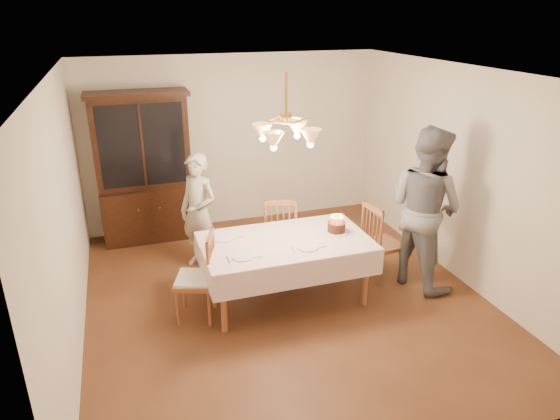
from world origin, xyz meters
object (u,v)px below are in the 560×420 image
object	(u,v)px
china_hutch	(144,171)
birthday_cake	(336,228)
dining_table	(285,246)
elderly_woman	(199,212)
chair_far_side	(280,236)

from	to	relation	value
china_hutch	birthday_cake	distance (m)	3.01
dining_table	elderly_woman	world-z (taller)	elderly_woman
dining_table	chair_far_side	world-z (taller)	chair_far_side
china_hutch	elderly_woman	size ratio (longest dim) A/B	1.40
chair_far_side	elderly_woman	world-z (taller)	elderly_woman
china_hutch	chair_far_side	world-z (taller)	china_hutch
elderly_woman	birthday_cake	xyz separation A→B (m)	(1.43, -1.09, 0.05)
china_hutch	elderly_woman	bearing A→B (deg)	-63.44
china_hutch	chair_far_side	bearing A→B (deg)	-43.43
birthday_cake	chair_far_side	bearing A→B (deg)	120.40
chair_far_side	elderly_woman	size ratio (longest dim) A/B	0.65
elderly_woman	china_hutch	bearing A→B (deg)	168.04
china_hutch	elderly_woman	distance (m)	1.31
china_hutch	dining_table	bearing A→B (deg)	-58.72
dining_table	chair_far_side	bearing A→B (deg)	76.22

